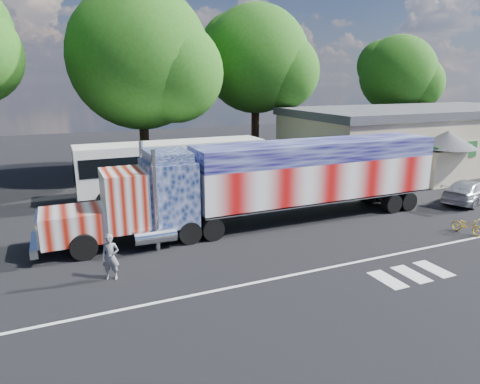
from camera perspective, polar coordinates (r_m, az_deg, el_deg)
name	(u,v)px	position (r m, az deg, el deg)	size (l,w,h in m)	color
ground	(266,247)	(19.81, 3.49, -7.36)	(100.00, 100.00, 0.00)	black
lane_markings	(348,274)	(17.75, 14.15, -10.52)	(30.00, 2.67, 0.01)	silver
semi_truck	(274,180)	(22.52, 4.60, 1.62)	(21.42, 3.38, 4.57)	black
coach_bus	(173,168)	(28.44, -8.92, 3.19)	(12.17, 2.83, 3.54)	white
hall_building	(418,138)	(39.55, 22.67, 6.61)	(22.40, 12.80, 5.20)	beige
parked_car	(469,191)	(30.25, 28.21, 0.08)	(1.96, 4.82, 1.40)	#B4B7B9
woman	(110,257)	(17.21, -16.89, -8.29)	(0.66, 0.43, 1.80)	slate
bicycle	(467,226)	(24.17, 28.05, -3.97)	(0.55, 1.57, 0.82)	gold
tree_ne_a	(258,60)	(38.95, 2.38, 17.17)	(9.72, 9.26, 13.79)	black
tree_far_ne	(399,75)	(48.98, 20.43, 14.46)	(8.25, 7.85, 11.94)	black
tree_n_mid	(142,59)	(33.49, -12.87, 16.92)	(10.89, 10.37, 14.16)	black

